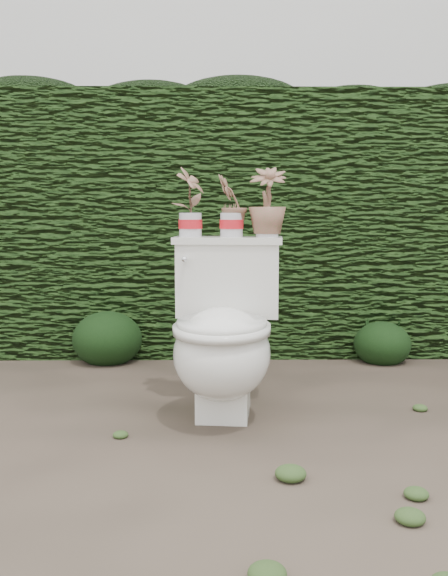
{
  "coord_description": "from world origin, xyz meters",
  "views": [
    {
      "loc": [
        -0.21,
        -2.67,
        0.91
      ],
      "look_at": [
        -0.18,
        0.19,
        0.55
      ],
      "focal_mm": 40.0,
      "sensor_mm": 36.0,
      "label": 1
    }
  ],
  "objects_px": {
    "potted_plant_center": "(232,207)",
    "potted_plant_right": "(267,204)",
    "potted_plant_left": "(190,203)",
    "toilet": "(224,337)"
  },
  "relations": [
    {
      "from": "potted_plant_center",
      "to": "potted_plant_right",
      "type": "distance_m",
      "value": 0.16
    },
    {
      "from": "potted_plant_left",
      "to": "toilet",
      "type": "bearing_deg",
      "value": -117.21
    },
    {
      "from": "toilet",
      "to": "potted_plant_center",
      "type": "distance_m",
      "value": 0.61
    },
    {
      "from": "potted_plant_left",
      "to": "potted_plant_center",
      "type": "height_order",
      "value": "potted_plant_left"
    },
    {
      "from": "potted_plant_left",
      "to": "potted_plant_right",
      "type": "height_order",
      "value": "potted_plant_left"
    },
    {
      "from": "toilet",
      "to": "potted_plant_left",
      "type": "xyz_separation_m",
      "value": [
        -0.15,
        0.26,
        0.57
      ]
    },
    {
      "from": "potted_plant_center",
      "to": "potted_plant_right",
      "type": "height_order",
      "value": "potted_plant_right"
    },
    {
      "from": "potted_plant_right",
      "to": "toilet",
      "type": "bearing_deg",
      "value": -126.89
    },
    {
      "from": "potted_plant_left",
      "to": "potted_plant_right",
      "type": "relative_size",
      "value": 1.01
    },
    {
      "from": "toilet",
      "to": "potted_plant_left",
      "type": "bearing_deg",
      "value": 126.04
    }
  ]
}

